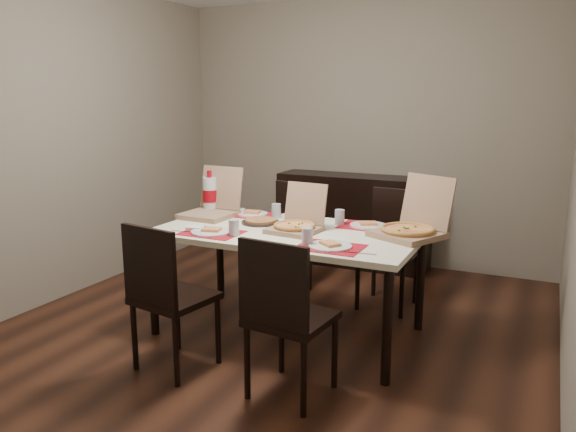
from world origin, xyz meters
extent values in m
cube|color=#3E1F13|center=(0.00, 0.00, -0.01)|extent=(3.80, 4.00, 0.02)
cube|color=gray|center=(0.00, 2.01, 1.30)|extent=(3.80, 0.02, 2.60)
cube|color=gray|center=(-1.91, 0.00, 1.30)|extent=(0.02, 4.00, 2.60)
cube|color=black|center=(0.00, 1.78, 0.45)|extent=(1.50, 0.40, 0.90)
cube|color=white|center=(0.12, -0.01, 0.73)|extent=(1.80, 1.00, 0.04)
cylinder|color=black|center=(-0.72, -0.45, 0.35)|extent=(0.06, 0.06, 0.71)
cylinder|color=black|center=(0.96, -0.45, 0.35)|extent=(0.06, 0.06, 0.71)
cylinder|color=black|center=(-0.72, 0.43, 0.35)|extent=(0.06, 0.06, 0.71)
cylinder|color=black|center=(0.96, 0.43, 0.35)|extent=(0.06, 0.06, 0.71)
cube|color=black|center=(-0.27, -0.78, 0.45)|extent=(0.48, 0.48, 0.04)
cube|color=black|center=(-0.30, -0.97, 0.70)|extent=(0.42, 0.10, 0.46)
cylinder|color=black|center=(-0.48, -0.93, 0.21)|extent=(0.04, 0.04, 0.43)
cylinder|color=black|center=(-0.13, -0.99, 0.21)|extent=(0.04, 0.04, 0.43)
cylinder|color=black|center=(-0.42, -0.57, 0.21)|extent=(0.04, 0.04, 0.43)
cylinder|color=black|center=(-0.07, -0.63, 0.21)|extent=(0.04, 0.04, 0.43)
cube|color=black|center=(0.51, -0.77, 0.45)|extent=(0.46, 0.46, 0.04)
cube|color=black|center=(0.49, -0.96, 0.70)|extent=(0.42, 0.07, 0.46)
cylinder|color=black|center=(0.31, -0.93, 0.21)|extent=(0.04, 0.04, 0.43)
cylinder|color=black|center=(0.67, -0.97, 0.21)|extent=(0.04, 0.04, 0.43)
cylinder|color=black|center=(0.35, -0.57, 0.21)|extent=(0.04, 0.04, 0.43)
cylinder|color=black|center=(0.71, -0.61, 0.21)|extent=(0.04, 0.04, 0.43)
cube|color=black|center=(-0.30, 0.75, 0.45)|extent=(0.52, 0.52, 0.04)
cube|color=black|center=(-0.25, 0.93, 0.70)|extent=(0.41, 0.14, 0.46)
cylinder|color=black|center=(-0.08, 0.88, 0.21)|extent=(0.04, 0.04, 0.43)
cylinder|color=black|center=(-0.43, 0.97, 0.21)|extent=(0.04, 0.04, 0.43)
cylinder|color=black|center=(-0.18, 0.53, 0.21)|extent=(0.04, 0.04, 0.43)
cylinder|color=black|center=(-0.52, 0.62, 0.21)|extent=(0.04, 0.04, 0.43)
cube|color=black|center=(0.63, 0.78, 0.45)|extent=(0.45, 0.45, 0.04)
cube|color=black|center=(0.64, 0.97, 0.70)|extent=(0.42, 0.06, 0.46)
cylinder|color=black|center=(0.82, 0.95, 0.21)|extent=(0.04, 0.04, 0.43)
cylinder|color=black|center=(0.46, 0.98, 0.21)|extent=(0.04, 0.04, 0.43)
cylinder|color=black|center=(0.80, 0.59, 0.21)|extent=(0.04, 0.04, 0.43)
cylinder|color=black|center=(0.44, 0.62, 0.21)|extent=(0.04, 0.04, 0.43)
cube|color=#B70C1D|center=(-0.31, -0.31, 0.75)|extent=(0.40, 0.30, 0.00)
cylinder|color=white|center=(-0.31, -0.31, 0.76)|extent=(0.28, 0.28, 0.01)
cube|color=#F4D77A|center=(-0.31, -0.31, 0.78)|extent=(0.14, 0.12, 0.02)
cylinder|color=#A9ABB4|center=(-0.13, -0.31, 0.81)|extent=(0.07, 0.07, 0.11)
cube|color=#B2B2B7|center=(-0.49, -0.36, 0.75)|extent=(0.20, 0.04, 0.00)
cube|color=white|center=(-0.47, -0.27, 0.76)|extent=(0.13, 0.13, 0.02)
cube|color=#B70C1D|center=(0.55, -0.31, 0.75)|extent=(0.40, 0.30, 0.00)
cylinder|color=white|center=(0.55, -0.31, 0.76)|extent=(0.27, 0.27, 0.01)
cube|color=#F4D77A|center=(0.55, -0.31, 0.78)|extent=(0.15, 0.14, 0.02)
cylinder|color=#A9ABB4|center=(0.40, -0.32, 0.81)|extent=(0.07, 0.07, 0.11)
cube|color=#B2B2B7|center=(0.76, -0.37, 0.75)|extent=(0.20, 0.04, 0.00)
cube|color=#B70C1D|center=(-0.34, 0.33, 0.75)|extent=(0.40, 0.30, 0.00)
cylinder|color=white|center=(-0.34, 0.33, 0.76)|extent=(0.24, 0.24, 0.01)
cube|color=#F4D77A|center=(-0.34, 0.33, 0.78)|extent=(0.14, 0.11, 0.02)
cylinder|color=#A9ABB4|center=(-0.12, 0.31, 0.81)|extent=(0.07, 0.07, 0.11)
cube|color=#B2B2B7|center=(-0.48, 0.32, 0.75)|extent=(0.20, 0.04, 0.00)
cube|color=white|center=(-0.50, 0.37, 0.76)|extent=(0.13, 0.13, 0.02)
cube|color=#B70C1D|center=(0.60, 0.33, 0.75)|extent=(0.40, 0.30, 0.00)
cylinder|color=white|center=(0.60, 0.33, 0.76)|extent=(0.26, 0.26, 0.01)
cube|color=#F4D77A|center=(0.60, 0.33, 0.78)|extent=(0.15, 0.13, 0.02)
cylinder|color=#A9ABB4|center=(0.39, 0.31, 0.81)|extent=(0.07, 0.07, 0.11)
cube|color=#B2B2B7|center=(0.72, 0.32, 0.75)|extent=(0.20, 0.04, 0.00)
cube|color=white|center=(0.15, 0.02, 0.76)|extent=(0.15, 0.16, 0.02)
cube|color=#937155|center=(0.19, -0.04, 0.77)|extent=(0.35, 0.35, 0.03)
cube|color=#937155|center=(0.20, 0.12, 0.93)|extent=(0.32, 0.10, 0.28)
cylinder|color=#F4D77A|center=(0.19, -0.04, 0.79)|extent=(0.30, 0.30, 0.02)
cube|color=#937155|center=(0.92, 0.14, 0.77)|extent=(0.52, 0.52, 0.04)
cube|color=#937155|center=(1.01, 0.32, 0.97)|extent=(0.39, 0.25, 0.35)
cylinder|color=#F4D77A|center=(0.92, 0.14, 0.80)|extent=(0.45, 0.45, 0.02)
cube|color=#937155|center=(-0.61, 0.12, 0.77)|extent=(0.38, 0.38, 0.04)
cube|color=#937155|center=(-0.60, 0.30, 0.95)|extent=(0.37, 0.10, 0.33)
cylinder|color=black|center=(-0.15, 0.10, 0.76)|extent=(0.28, 0.28, 0.01)
cylinder|color=#B07643|center=(-0.15, 0.10, 0.77)|extent=(0.23, 0.23, 0.02)
imported|color=white|center=(0.18, 0.20, 0.77)|extent=(0.17, 0.17, 0.03)
cylinder|color=silver|center=(-0.69, 0.27, 0.89)|extent=(0.11, 0.11, 0.28)
cylinder|color=maroon|center=(-0.69, 0.27, 0.89)|extent=(0.11, 0.11, 0.10)
cylinder|color=maroon|center=(-0.69, 0.27, 1.06)|extent=(0.04, 0.04, 0.05)
camera|label=1|loc=(1.74, -3.43, 1.66)|focal=35.00mm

